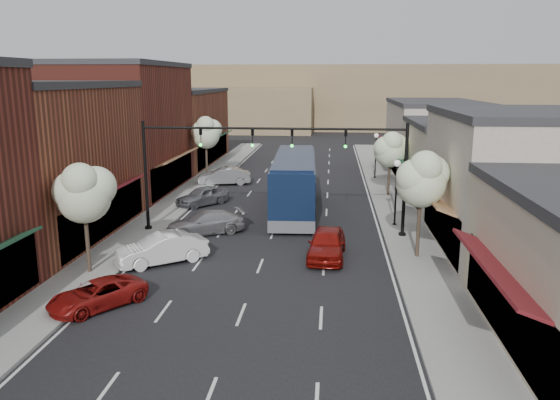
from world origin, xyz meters
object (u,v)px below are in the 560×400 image
(tree_left_far, at_px, (206,132))
(coach_bus, at_px, (294,183))
(tree_right_far, at_px, (391,149))
(parked_car_d, at_px, (203,196))
(signal_mast_left, at_px, (182,160))
(parked_car_c, at_px, (206,223))
(tree_right_near, at_px, (422,178))
(parked_car_b, at_px, (162,249))
(tree_left_near, at_px, (84,192))
(signal_mast_right, at_px, (365,162))
(lamp_post_near, at_px, (396,182))
(parked_car_a, at_px, (97,294))
(lamp_post_far, at_px, (376,148))
(parked_car_e, at_px, (224,176))
(red_hatchback, at_px, (327,244))

(tree_left_far, distance_m, coach_bus, 15.14)
(tree_right_far, bearing_deg, parked_car_d, -162.57)
(signal_mast_left, xyz_separation_m, parked_car_c, (1.42, -0.27, -3.91))
(tree_right_near, bearing_deg, parked_car_c, 163.23)
(signal_mast_left, relative_size, parked_car_b, 1.72)
(tree_right_near, height_order, tree_left_near, tree_right_near)
(tree_left_near, xyz_separation_m, parked_car_b, (3.04, 2.03, -3.44))
(coach_bus, bearing_deg, parked_car_d, 167.91)
(signal_mast_right, xyz_separation_m, tree_right_near, (2.73, -4.05, -0.17))
(tree_left_far, xyz_separation_m, lamp_post_near, (16.05, -15.44, -1.60))
(parked_car_c, bearing_deg, signal_mast_left, -126.02)
(tree_right_near, bearing_deg, parked_car_a, -151.83)
(tree_right_far, height_order, coach_bus, tree_right_far)
(tree_right_near, bearing_deg, signal_mast_left, 163.81)
(tree_right_far, height_order, parked_car_c, tree_right_far)
(tree_left_near, distance_m, parked_car_d, 15.95)
(lamp_post_far, distance_m, parked_car_e, 14.78)
(parked_car_a, bearing_deg, tree_right_near, 66.00)
(tree_right_near, bearing_deg, lamp_post_far, 91.30)
(tree_right_near, xyz_separation_m, parked_car_a, (-14.55, -7.79, -3.87))
(tree_right_far, relative_size, parked_car_b, 1.14)
(signal_mast_left, bearing_deg, parked_car_d, 94.49)
(parked_car_b, bearing_deg, parked_car_e, 146.61)
(lamp_post_far, relative_size, red_hatchback, 0.93)
(signal_mast_left, distance_m, red_hatchback, 10.74)
(parked_car_c, bearing_deg, coach_bus, 116.38)
(signal_mast_left, relative_size, tree_right_far, 1.51)
(tree_right_near, relative_size, parked_car_e, 1.24)
(signal_mast_right, height_order, parked_car_b, signal_mast_right)
(tree_left_far, relative_size, parked_car_e, 1.28)
(signal_mast_left, distance_m, tree_left_near, 8.48)
(red_hatchback, xyz_separation_m, parked_car_e, (-9.63, 20.14, -0.02))
(lamp_post_near, xyz_separation_m, parked_car_c, (-12.00, -2.78, -2.29))
(tree_right_far, bearing_deg, tree_left_far, 160.13)
(signal_mast_right, relative_size, parked_car_c, 1.68)
(lamp_post_far, bearing_deg, tree_right_near, -88.70)
(tree_right_near, height_order, red_hatchback, tree_right_near)
(lamp_post_far, distance_m, parked_car_a, 34.87)
(tree_right_near, bearing_deg, parked_car_d, 141.83)
(signal_mast_left, distance_m, coach_bus, 9.34)
(tree_left_far, xyz_separation_m, coach_bus, (9.18, -11.78, -2.48))
(lamp_post_near, relative_size, lamp_post_far, 1.00)
(lamp_post_far, xyz_separation_m, red_hatchback, (-4.37, -24.34, -2.19))
(lamp_post_far, xyz_separation_m, coach_bus, (-6.87, -13.83, -0.88))
(parked_car_a, bearing_deg, tree_right_far, 96.39)
(tree_left_near, bearing_deg, lamp_post_far, 60.22)
(signal_mast_left, relative_size, lamp_post_far, 1.85)
(tree_right_far, height_order, lamp_post_far, tree_right_far)
(tree_left_near, relative_size, parked_car_a, 1.36)
(signal_mast_right, bearing_deg, red_hatchback, -116.78)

